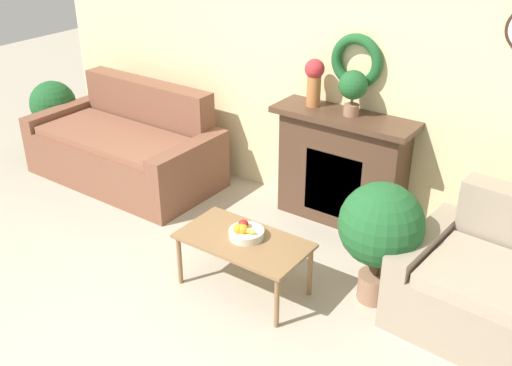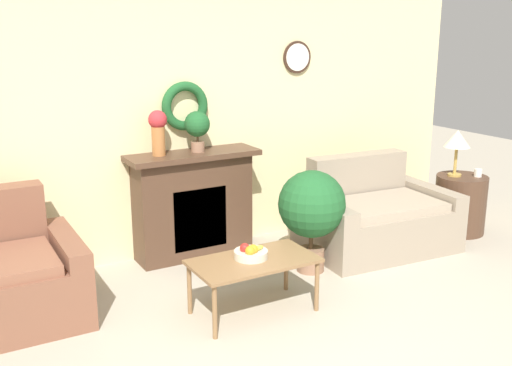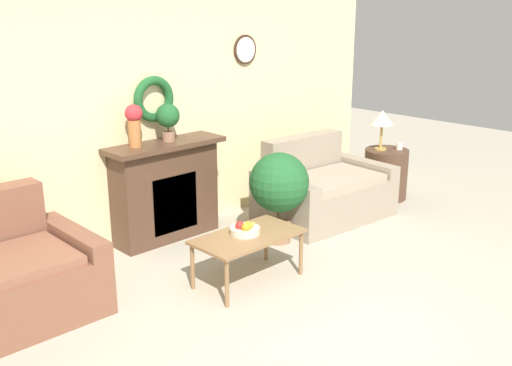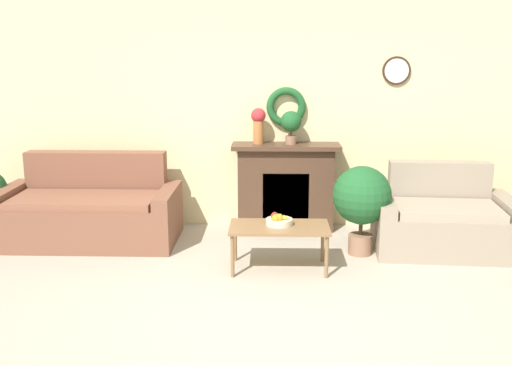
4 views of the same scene
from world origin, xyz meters
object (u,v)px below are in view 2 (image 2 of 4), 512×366
Objects in this scene: fireplace at (193,204)px; coffee_table at (254,265)px; potted_plant_floor_by_loveseat at (312,207)px; loveseat_right at (375,217)px; table_lamp at (457,140)px; side_table_by_loveseat at (460,204)px; fruit_bowl at (251,253)px; mug at (478,173)px; vase_on_mantel_left at (158,129)px; potted_plant_on_mantel at (197,126)px.

fireplace is 1.34m from coffee_table.
potted_plant_floor_by_loveseat is at bearing -48.91° from fireplace.
table_lamp is at bearing 1.69° from loveseat_right.
potted_plant_floor_by_loveseat reaches higher than coffee_table.
fireplace reaches higher than side_table_by_loveseat.
loveseat_right reaches higher than fruit_bowl.
side_table_by_loveseat is at bearing -38.66° from table_lamp.
potted_plant_floor_by_loveseat reaches higher than side_table_by_loveseat.
fireplace reaches higher than mug.
loveseat_right is at bearing 20.13° from coffee_table.
fireplace is at bearing -1.01° from vase_on_mantel_left.
side_table_by_loveseat is at bearing -15.91° from fireplace.
loveseat_right is (1.66, -0.69, -0.21)m from fireplace.
potted_plant_floor_by_loveseat is (0.71, -0.86, -0.66)m from potted_plant_on_mantel.
fruit_bowl is at bearing -168.51° from table_lamp.
potted_plant_floor_by_loveseat reaches higher than loveseat_right.
loveseat_right is 1.10m from side_table_by_loveseat.
coffee_table is 2.91m from table_lamp.
loveseat_right reaches higher than mug.
potted_plant_floor_by_loveseat is at bearing -164.13° from loveseat_right.
mug reaches higher than side_table_by_loveseat.
mug is (0.12, -0.09, 0.35)m from side_table_by_loveseat.
fireplace reaches higher than coffee_table.
side_table_by_loveseat is 0.70m from table_lamp.
loveseat_right is 1.24m from table_lamp.
fireplace is 1.30× the size of coffee_table.
loveseat_right is 3.65× the size of vase_on_mantel_left.
coffee_table is 3.67× the size of fruit_bowl.
potted_plant_floor_by_loveseat is (-0.90, -0.19, 0.29)m from loveseat_right.
table_lamp is 0.42m from mug.
coffee_table is at bearing -171.40° from mug.
coffee_table is 1.61m from vase_on_mantel_left.
side_table_by_loveseat reaches higher than fruit_bowl.
loveseat_right is 17.97× the size of mug.
table_lamp is 1.98m from potted_plant_floor_by_loveseat.
side_table_by_loveseat is at bearing -14.43° from vase_on_mantel_left.
table_lamp is 5.87× the size of mug.
table_lamp is at bearing 12.10° from coffee_table.
potted_plant_on_mantel is at bearing 129.43° from potted_plant_floor_by_loveseat.
potted_plant_on_mantel is at bearing 161.48° from loveseat_right.
vase_on_mantel_left is at bearing 164.93° from loveseat_right.
mug is 0.09× the size of potted_plant_floor_by_loveseat.
fireplace is 0.81m from vase_on_mantel_left.
vase_on_mantel_left reaches higher than potted_plant_floor_by_loveseat.
potted_plant_floor_by_loveseat is (0.85, 0.46, 0.21)m from coffee_table.
mug is 3.37m from vase_on_mantel_left.
coffee_table is 11.49× the size of mug.
vase_on_mantel_left is at bearing 166.22° from table_lamp.
table_lamp reaches higher than fruit_bowl.
table_lamp is at bearing -15.24° from potted_plant_on_mantel.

